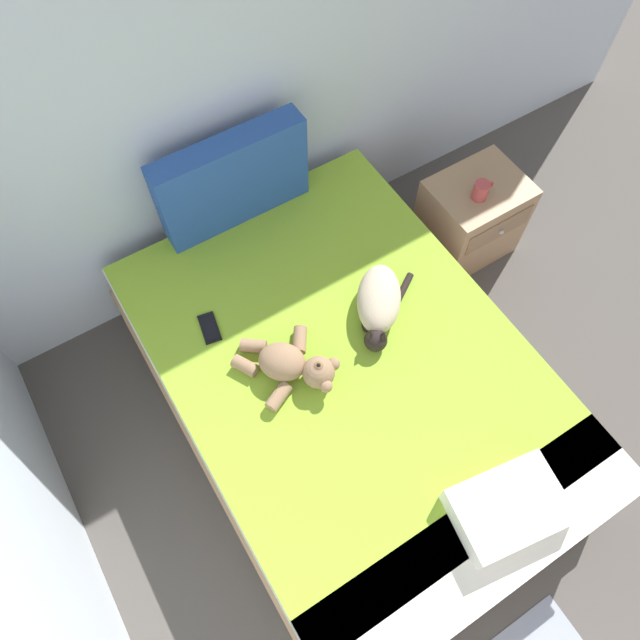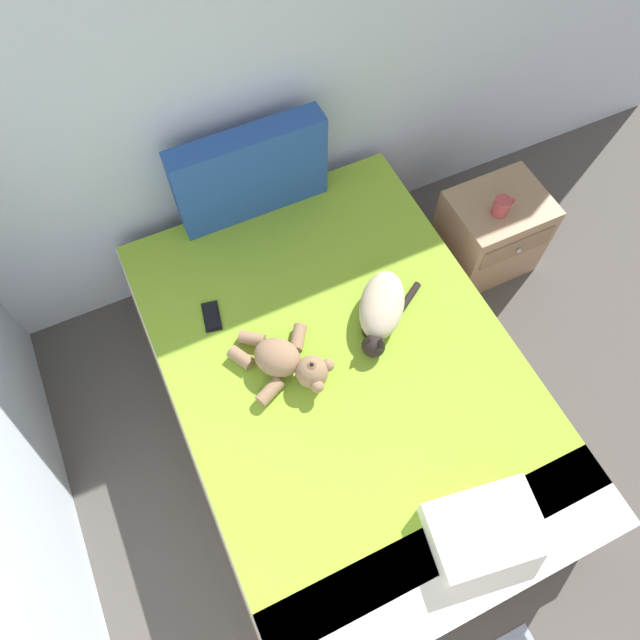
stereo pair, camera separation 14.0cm
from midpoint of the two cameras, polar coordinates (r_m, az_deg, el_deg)
name	(u,v)px [view 2 (the right image)]	position (r m, az deg, el deg)	size (l,w,h in m)	color
ground_plane	(560,509)	(3.11, 23.42, -16.50)	(10.18, 10.18, 0.00)	#4C4742
wall_back	(381,22)	(2.87, 7.51, 26.56)	(4.19, 0.06, 2.42)	silver
bed	(343,391)	(2.75, 3.70, -6.89)	(1.47, 2.08, 0.55)	#9E7A56
patterned_cushion	(251,173)	(2.78, -5.24, 13.84)	(0.72, 0.13, 0.46)	#264C99
cat	(381,309)	(2.55, 7.50, 0.98)	(0.41, 0.39, 0.15)	#C6B293
teddy_bear	(287,362)	(2.43, -1.54, -4.17)	(0.38, 0.42, 0.15)	#937051
cell_phone	(212,316)	(2.62, -8.92, 0.26)	(0.10, 0.16, 0.01)	black
throw_pillow	(485,530)	(2.34, 17.38, -18.85)	(0.40, 0.28, 0.11)	white
nightstand	(490,233)	(3.37, 17.28, 7.96)	(0.49, 0.42, 0.51)	#9E7A56
mug	(502,206)	(3.10, 18.40, 10.34)	(0.12, 0.08, 0.09)	#B23F3F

